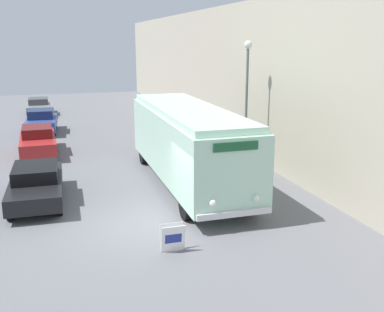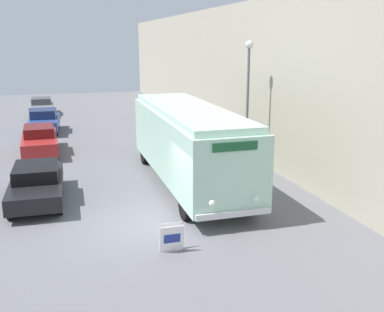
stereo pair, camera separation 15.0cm
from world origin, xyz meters
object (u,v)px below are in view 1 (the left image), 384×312
object	(u,v)px
parked_car_mid	(38,140)
parked_car_far	(41,121)
vintage_bus	(188,141)
parked_car_distant	(39,106)
parked_car_near	(36,183)
sign_board	(173,238)
streetlamp	(247,86)

from	to	relation	value
parked_car_mid	parked_car_far	world-z (taller)	parked_car_far
vintage_bus	parked_car_mid	xyz separation A→B (m)	(-6.18, 7.33, -1.10)
parked_car_far	parked_car_distant	distance (m)	7.70
vintage_bus	parked_car_near	distance (m)	6.17
vintage_bus	parked_car_mid	world-z (taller)	vintage_bus
vintage_bus	parked_car_near	bearing A→B (deg)	-176.28
sign_board	streetlamp	xyz separation A→B (m)	(5.45, 7.39, 3.48)
streetlamp	parked_car_mid	bearing A→B (deg)	148.14
vintage_bus	parked_car_mid	distance (m)	9.65
sign_board	vintage_bus	bearing A→B (deg)	69.52
parked_car_near	parked_car_mid	world-z (taller)	parked_car_mid
streetlamp	parked_car_far	distance (m)	15.36
sign_board	parked_car_mid	bearing A→B (deg)	106.68
parked_car_near	parked_car_mid	bearing A→B (deg)	92.13
sign_board	parked_car_far	distance (m)	19.58
parked_car_mid	streetlamp	bearing A→B (deg)	-33.58
sign_board	parked_car_mid	xyz separation A→B (m)	(-3.97, 13.24, 0.36)
sign_board	streetlamp	distance (m)	9.82
sign_board	parked_car_distant	xyz separation A→B (m)	(-4.23, 26.88, 0.32)
parked_car_far	parked_car_near	bearing A→B (deg)	-87.17
sign_board	parked_car_far	size ratio (longest dim) A/B	0.19
parked_car_near	parked_car_distant	bearing A→B (deg)	92.22
sign_board	parked_car_mid	distance (m)	13.83
vintage_bus	sign_board	bearing A→B (deg)	-110.48
parked_car_near	parked_car_mid	distance (m)	7.72
streetlamp	parked_car_far	xyz separation A→B (m)	(-9.34, 11.80, -3.11)
vintage_bus	parked_car_far	size ratio (longest dim) A/B	2.45
streetlamp	parked_car_distant	size ratio (longest dim) A/B	1.35
vintage_bus	streetlamp	distance (m)	4.10
sign_board	streetlamp	world-z (taller)	streetlamp
streetlamp	parked_car_mid	size ratio (longest dim) A/B	1.24
parked_car_mid	parked_car_distant	xyz separation A→B (m)	(-0.26, 13.63, -0.03)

